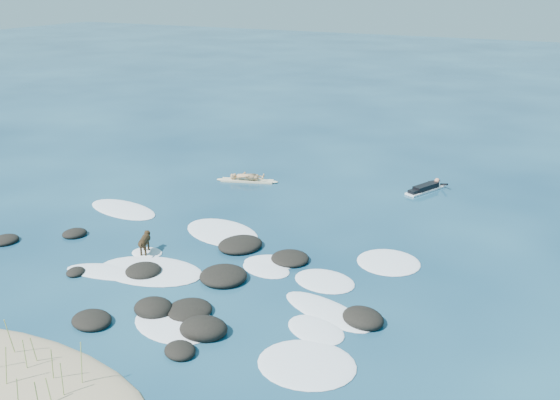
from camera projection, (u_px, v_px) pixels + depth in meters
The scene contains 7 objects.
ground at pixel (192, 255), 21.08m from camera, with size 160.00×160.00×0.00m, color #0A2642.
dune_grass at pixel (4, 367), 14.03m from camera, with size 4.42×1.97×1.19m.
reef_rocks at pixel (199, 283), 18.92m from camera, with size 14.43×7.78×0.56m.
breaking_foam at pixel (227, 272), 19.85m from camera, with size 14.25×8.98×0.12m.
standing_surfer_rig at pixel (247, 168), 28.27m from camera, with size 2.80×1.23×1.63m.
paddling_surfer_rig at pixel (426, 188), 27.22m from camera, with size 1.52×2.37×0.42m.
dog at pixel (145, 241), 21.03m from camera, with size 0.59×1.08×0.73m.
Camera 1 is at (11.35, -15.72, 8.98)m, focal length 40.00 mm.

